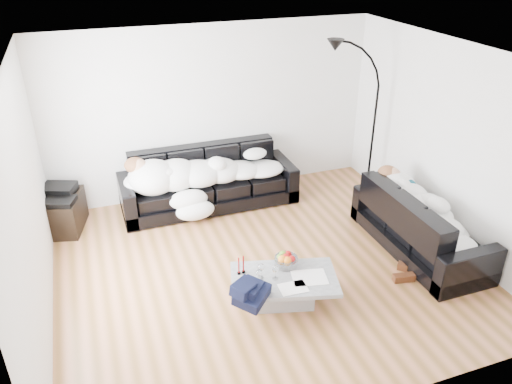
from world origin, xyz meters
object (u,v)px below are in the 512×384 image
object	(u,v)px
wine_glass_b	(259,276)
candle_right	(243,265)
wine_glass_a	(261,271)
sleeper_right	(424,207)
floor_lamp	(373,130)
candle_left	(239,266)
fruit_bowl	(286,259)
shoes	(406,273)
coffee_table	(284,290)
wine_glass_c	(275,272)
sleeper_back	(209,168)
sofa_right	(421,222)
sofa_back	(208,179)
stereo	(59,193)
av_cabinet	(63,213)

from	to	relation	value
wine_glass_b	candle_right	world-z (taller)	candle_right
wine_glass_a	candle_right	world-z (taller)	candle_right
sleeper_right	floor_lamp	size ratio (longest dim) A/B	0.79
wine_glass_b	candle_left	world-z (taller)	candle_left
floor_lamp	fruit_bowl	bearing A→B (deg)	-155.13
candle_right	shoes	distance (m)	2.04
coffee_table	wine_glass_b	xyz separation A→B (m)	(-0.29, 0.03, 0.25)
candle_right	fruit_bowl	bearing A→B (deg)	-3.31
coffee_table	wine_glass_c	bearing A→B (deg)	170.60
wine_glass_b	shoes	xyz separation A→B (m)	(1.87, -0.09, -0.37)
sleeper_back	shoes	world-z (taller)	sleeper_back
sofa_right	floor_lamp	world-z (taller)	floor_lamp
floor_lamp	sofa_back	bearing A→B (deg)	153.03
sofa_right	stereo	distance (m)	4.85
sofa_right	sleeper_back	size ratio (longest dim) A/B	0.91
shoes	stereo	bearing A→B (deg)	168.37
fruit_bowl	wine_glass_c	bearing A→B (deg)	-137.80
sofa_back	sleeper_back	size ratio (longest dim) A/B	1.18
sofa_right	sleeper_right	bearing A→B (deg)	0.00
sleeper_right	candle_left	xyz separation A→B (m)	(-2.52, -0.16, -0.18)
sleeper_back	candle_right	bearing A→B (deg)	-95.16
sleeper_back	sleeper_right	xyz separation A→B (m)	(2.26, -2.05, -0.01)
sleeper_right	wine_glass_a	distance (m)	2.34
wine_glass_c	candle_right	bearing A→B (deg)	143.41
floor_lamp	stereo	bearing A→B (deg)	158.57
sofa_right	sleeper_back	xyz separation A→B (m)	(-2.26, 2.05, 0.23)
stereo	sofa_right	bearing A→B (deg)	-4.68
sofa_back	floor_lamp	xyz separation A→B (m)	(2.43, -0.54, 0.66)
sofa_right	wine_glass_a	xyz separation A→B (m)	(-2.31, -0.31, 0.03)
av_cabinet	sofa_back	bearing A→B (deg)	14.10
coffee_table	wine_glass_a	size ratio (longest dim) A/B	6.22
sofa_back	av_cabinet	xyz separation A→B (m)	(-2.10, 0.01, -0.18)
wine_glass_c	shoes	xyz separation A→B (m)	(1.69, -0.08, -0.38)
sofa_back	coffee_table	size ratio (longest dim) A/B	2.23
sleeper_right	av_cabinet	bearing A→B (deg)	64.12
sofa_right	stereo	world-z (taller)	sofa_right
av_cabinet	sleeper_right	bearing A→B (deg)	-11.48
sofa_back	stereo	xyz separation A→B (m)	(-2.10, 0.01, 0.14)
wine_glass_b	candle_left	distance (m)	0.26
sofa_right	floor_lamp	distance (m)	1.72
sofa_back	sofa_right	distance (m)	3.09
wine_glass_c	stereo	world-z (taller)	stereo
sofa_back	coffee_table	world-z (taller)	sofa_back
coffee_table	sofa_back	bearing A→B (deg)	94.49
shoes	candle_right	bearing A→B (deg)	-166.77
floor_lamp	av_cabinet	bearing A→B (deg)	158.57
wine_glass_a	stereo	world-z (taller)	stereo
sofa_back	fruit_bowl	xyz separation A→B (m)	(0.30, -2.28, -0.00)
sleeper_back	sleeper_right	distance (m)	3.06
wine_glass_b	stereo	distance (m)	3.19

